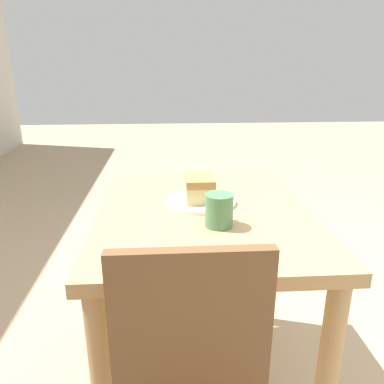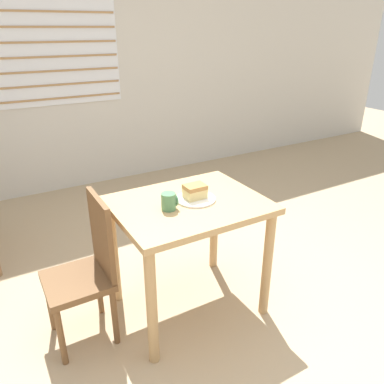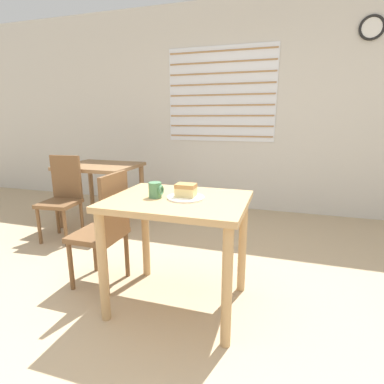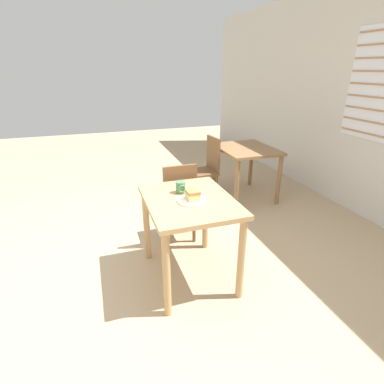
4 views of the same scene
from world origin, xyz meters
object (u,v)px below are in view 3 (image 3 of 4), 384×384
object	(u,v)px
dining_table_near	(178,218)
coffee_mug	(156,190)
plate	(186,198)
cake_slice	(186,190)
chair_near_window	(105,228)
dining_table_far	(101,175)
chair_far_corner	(62,196)

from	to	relation	value
dining_table_near	coffee_mug	bearing A→B (deg)	-168.07
plate	coffee_mug	world-z (taller)	coffee_mug
plate	cake_slice	size ratio (longest dim) A/B	1.90
chair_near_window	plate	xyz separation A→B (m)	(0.68, -0.07, 0.31)
dining_table_far	coffee_mug	world-z (taller)	coffee_mug
cake_slice	coffee_mug	bearing A→B (deg)	-168.03
dining_table_far	dining_table_near	bearing A→B (deg)	-41.82
chair_near_window	dining_table_far	bearing A→B (deg)	-145.36
dining_table_far	chair_far_corner	bearing A→B (deg)	-102.73
dining_table_far	plate	xyz separation A→B (m)	(1.54, -1.33, 0.17)
chair_far_corner	plate	xyz separation A→B (m)	(1.66, -0.78, 0.31)
dining_table_near	chair_far_corner	size ratio (longest dim) A/B	1.00
dining_table_near	chair_far_corner	xyz separation A→B (m)	(-1.61, 0.79, -0.17)
plate	dining_table_near	bearing A→B (deg)	-176.20
dining_table_far	plate	world-z (taller)	plate
dining_table_near	chair_near_window	world-z (taller)	chair_near_window
dining_table_far	chair_near_window	size ratio (longest dim) A/B	0.98
coffee_mug	plate	bearing A→B (deg)	9.69
chair_far_corner	coffee_mug	bearing A→B (deg)	-34.72
dining_table_near	cake_slice	size ratio (longest dim) A/B	7.01
dining_table_near	plate	distance (m)	0.15
dining_table_near	plate	world-z (taller)	plate
chair_near_window	chair_far_corner	xyz separation A→B (m)	(-0.99, 0.71, 0.00)
chair_near_window	plate	size ratio (longest dim) A/B	3.71
coffee_mug	cake_slice	bearing A→B (deg)	11.97
dining_table_far	chair_far_corner	size ratio (longest dim) A/B	0.98
dining_table_near	chair_far_corner	distance (m)	1.80
plate	cake_slice	distance (m)	0.05
chair_near_window	plate	bearing A→B (deg)	83.75
plate	coffee_mug	size ratio (longest dim) A/B	2.40
dining_table_near	cake_slice	distance (m)	0.20
dining_table_far	coffee_mug	xyz separation A→B (m)	(1.35, -1.36, 0.21)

